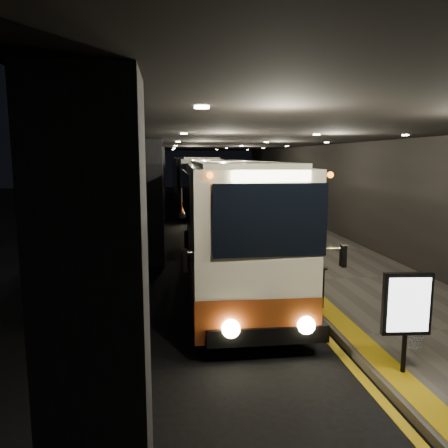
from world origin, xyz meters
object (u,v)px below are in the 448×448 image
coach_second (194,187)px  bag_polka (414,337)px  passenger_boarding (317,258)px  info_sign (407,306)px  coach_main (228,225)px  stanchion_post (323,289)px

coach_second → bag_polka: bearing=-84.6°
coach_second → passenger_boarding: 18.84m
info_sign → passenger_boarding: bearing=91.6°
coach_second → coach_main: bearing=-91.7°
passenger_boarding → stanchion_post: bearing=-171.9°
coach_second → stanchion_post: size_ratio=11.85×
coach_main → passenger_boarding: coach_main is taller
coach_second → bag_polka: coach_second is taller
bag_polka → stanchion_post: 2.54m
coach_second → passenger_boarding: bearing=-84.4°
stanchion_post → passenger_boarding: bearing=75.1°
bag_polka → stanchion_post: stanchion_post is taller
bag_polka → stanchion_post: size_ratio=0.38×
coach_main → coach_second: (-0.04, 17.26, 0.05)m
bag_polka → info_sign: (-0.74, -0.93, 0.99)m
passenger_boarding → info_sign: size_ratio=0.89×
coach_main → stanchion_post: 3.97m
coach_second → bag_polka: (2.91, -22.90, -1.42)m
stanchion_post → info_sign: bearing=-85.6°
coach_main → info_sign: 6.93m
stanchion_post → coach_main: bearing=119.5°
passenger_boarding → bag_polka: size_ratio=4.13×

